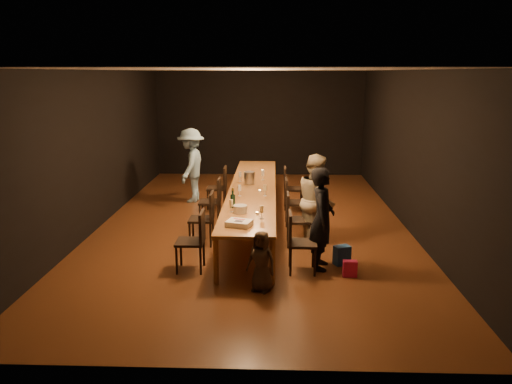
{
  "coord_description": "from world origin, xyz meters",
  "views": [
    {
      "loc": [
        0.4,
        -9.52,
        2.96
      ],
      "look_at": [
        0.12,
        -1.41,
        1.0
      ],
      "focal_mm": 35.0,
      "sensor_mm": 36.0,
      "label": 1
    }
  ],
  "objects_px": {
    "birthday_cake": "(239,223)",
    "champagne_bottle": "(233,198)",
    "chair_right_2": "(296,202)",
    "chair_left_3": "(217,188)",
    "woman_birthday": "(322,219)",
    "plate_stack": "(240,209)",
    "chair_left_0": "(190,241)",
    "chair_left_2": "(210,201)",
    "chair_right_1": "(299,219)",
    "woman_tan": "(316,200)",
    "chair_right_0": "(302,242)",
    "chair_left_1": "(201,218)",
    "man_blue": "(191,165)",
    "chair_right_3": "(293,188)",
    "ice_bucket": "(249,178)",
    "child": "(261,261)",
    "table": "(253,190)"
  },
  "relations": [
    {
      "from": "chair_left_0",
      "to": "birthday_cake",
      "type": "height_order",
      "value": "chair_left_0"
    },
    {
      "from": "child",
      "to": "champagne_bottle",
      "type": "height_order",
      "value": "champagne_bottle"
    },
    {
      "from": "chair_left_3",
      "to": "man_blue",
      "type": "distance_m",
      "value": 0.95
    },
    {
      "from": "chair_left_2",
      "to": "chair_right_0",
      "type": "bearing_deg",
      "value": -144.69
    },
    {
      "from": "birthday_cake",
      "to": "champagne_bottle",
      "type": "relative_size",
      "value": 1.23
    },
    {
      "from": "woman_tan",
      "to": "child",
      "type": "relative_size",
      "value": 1.87
    },
    {
      "from": "chair_right_1",
      "to": "woman_tan",
      "type": "relative_size",
      "value": 0.58
    },
    {
      "from": "chair_left_2",
      "to": "woman_birthday",
      "type": "bearing_deg",
      "value": -138.08
    },
    {
      "from": "chair_right_3",
      "to": "woman_tan",
      "type": "distance_m",
      "value": 2.37
    },
    {
      "from": "chair_left_3",
      "to": "woman_birthday",
      "type": "xyz_separation_m",
      "value": [
        2.0,
        -3.43,
        0.33
      ]
    },
    {
      "from": "chair_right_1",
      "to": "woman_tan",
      "type": "distance_m",
      "value": 0.46
    },
    {
      "from": "chair_right_0",
      "to": "man_blue",
      "type": "relative_size",
      "value": 0.54
    },
    {
      "from": "chair_right_2",
      "to": "chair_left_2",
      "type": "bearing_deg",
      "value": -90.0
    },
    {
      "from": "woman_tan",
      "to": "champagne_bottle",
      "type": "bearing_deg",
      "value": 95.56
    },
    {
      "from": "chair_right_3",
      "to": "woman_tan",
      "type": "relative_size",
      "value": 0.58
    },
    {
      "from": "plate_stack",
      "to": "chair_right_1",
      "type": "bearing_deg",
      "value": 32.2
    },
    {
      "from": "chair_right_3",
      "to": "woman_tan",
      "type": "xyz_separation_m",
      "value": [
        0.3,
        -2.32,
        0.34
      ]
    },
    {
      "from": "birthday_cake",
      "to": "champagne_bottle",
      "type": "bearing_deg",
      "value": 116.73
    },
    {
      "from": "chair_left_3",
      "to": "ice_bucket",
      "type": "xyz_separation_m",
      "value": [
        0.77,
        -0.82,
        0.41
      ]
    },
    {
      "from": "chair_left_2",
      "to": "champagne_bottle",
      "type": "bearing_deg",
      "value": -158.79
    },
    {
      "from": "chair_right_0",
      "to": "chair_right_3",
      "type": "xyz_separation_m",
      "value": [
        0.0,
        3.6,
        0.0
      ]
    },
    {
      "from": "chair_left_3",
      "to": "plate_stack",
      "type": "xyz_separation_m",
      "value": [
        0.72,
        -3.01,
        0.35
      ]
    },
    {
      "from": "birthday_cake",
      "to": "plate_stack",
      "type": "height_order",
      "value": "plate_stack"
    },
    {
      "from": "chair_right_0",
      "to": "chair_left_1",
      "type": "distance_m",
      "value": 2.08
    },
    {
      "from": "woman_birthday",
      "to": "chair_left_2",
      "type": "bearing_deg",
      "value": 49.09
    },
    {
      "from": "champagne_bottle",
      "to": "ice_bucket",
      "type": "xyz_separation_m",
      "value": [
        0.18,
        1.88,
        -0.05
      ]
    },
    {
      "from": "table",
      "to": "woman_birthday",
      "type": "distance_m",
      "value": 2.51
    },
    {
      "from": "chair_right_3",
      "to": "birthday_cake",
      "type": "relative_size",
      "value": 2.22
    },
    {
      "from": "chair_right_1",
      "to": "woman_tan",
      "type": "bearing_deg",
      "value": 104.1
    },
    {
      "from": "chair_left_3",
      "to": "chair_right_0",
      "type": "bearing_deg",
      "value": -154.72
    },
    {
      "from": "ice_bucket",
      "to": "chair_right_3",
      "type": "bearing_deg",
      "value": 41.46
    },
    {
      "from": "birthday_cake",
      "to": "ice_bucket",
      "type": "bearing_deg",
      "value": 106.72
    },
    {
      "from": "chair_right_1",
      "to": "birthday_cake",
      "type": "height_order",
      "value": "chair_right_1"
    },
    {
      "from": "chair_left_2",
      "to": "woman_birthday",
      "type": "xyz_separation_m",
      "value": [
        2.0,
        -2.23,
        0.33
      ]
    },
    {
      "from": "chair_right_1",
      "to": "child",
      "type": "relative_size",
      "value": 1.08
    },
    {
      "from": "ice_bucket",
      "to": "woman_birthday",
      "type": "bearing_deg",
      "value": -64.67
    },
    {
      "from": "chair_right_0",
      "to": "chair_left_3",
      "type": "relative_size",
      "value": 1.0
    },
    {
      "from": "chair_left_1",
      "to": "ice_bucket",
      "type": "xyz_separation_m",
      "value": [
        0.77,
        1.58,
        0.41
      ]
    },
    {
      "from": "table",
      "to": "birthday_cake",
      "type": "distance_m",
      "value": 2.51
    },
    {
      "from": "chair_right_0",
      "to": "plate_stack",
      "type": "xyz_separation_m",
      "value": [
        -0.98,
        0.59,
        0.35
      ]
    },
    {
      "from": "chair_left_0",
      "to": "man_blue",
      "type": "distance_m",
      "value": 4.25
    },
    {
      "from": "chair_right_2",
      "to": "plate_stack",
      "type": "bearing_deg",
      "value": -28.26
    },
    {
      "from": "chair_right_2",
      "to": "ice_bucket",
      "type": "bearing_deg",
      "value": -111.98
    },
    {
      "from": "chair_right_2",
      "to": "birthday_cake",
      "type": "height_order",
      "value": "chair_right_2"
    },
    {
      "from": "birthday_cake",
      "to": "chair_right_2",
      "type": "bearing_deg",
      "value": 86.32
    },
    {
      "from": "chair_right_0",
      "to": "chair_right_1",
      "type": "relative_size",
      "value": 1.0
    },
    {
      "from": "chair_right_3",
      "to": "chair_left_2",
      "type": "height_order",
      "value": "same"
    },
    {
      "from": "table",
      "to": "chair_left_2",
      "type": "height_order",
      "value": "chair_left_2"
    },
    {
      "from": "chair_right_1",
      "to": "chair_left_3",
      "type": "distance_m",
      "value": 2.94
    },
    {
      "from": "plate_stack",
      "to": "chair_left_0",
      "type": "bearing_deg",
      "value": -141.05
    }
  ]
}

